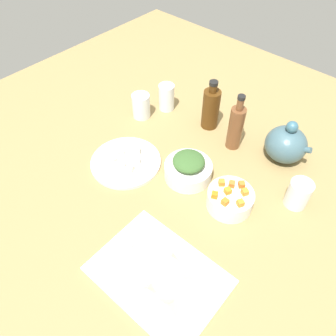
# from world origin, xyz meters

# --- Properties ---
(tabletop) EXTENTS (1.90, 1.90, 0.03)m
(tabletop) POSITION_xyz_m (0.00, 0.00, 0.01)
(tabletop) COLOR #967C4C
(tabletop) RESTS_ON ground
(cutting_board) EXTENTS (0.34, 0.25, 0.01)m
(cutting_board) POSITION_xyz_m (0.21, -0.27, 0.03)
(cutting_board) COLOR white
(cutting_board) RESTS_ON tabletop
(plate_tofu) EXTENTS (0.24, 0.24, 0.01)m
(plate_tofu) POSITION_xyz_m (-0.15, -0.05, 0.04)
(plate_tofu) COLOR white
(plate_tofu) RESTS_ON tabletop
(bowl_greens) EXTENTS (0.16, 0.16, 0.05)m
(bowl_greens) POSITION_xyz_m (0.04, 0.05, 0.06)
(bowl_greens) COLOR white
(bowl_greens) RESTS_ON tabletop
(bowl_carrots) EXTENTS (0.14, 0.14, 0.06)m
(bowl_carrots) POSITION_xyz_m (0.21, 0.04, 0.06)
(bowl_carrots) COLOR white
(bowl_carrots) RESTS_ON tabletop
(teapot) EXTENTS (0.16, 0.14, 0.16)m
(teapot) POSITION_xyz_m (0.23, 0.34, 0.09)
(teapot) COLOR #41626D
(teapot) RESTS_ON tabletop
(bottle_0) EXTENTS (0.05, 0.05, 0.22)m
(bottle_0) POSITION_xyz_m (0.07, 0.27, 0.12)
(bottle_0) COLOR brown
(bottle_0) RESTS_ON tabletop
(bottle_1) EXTENTS (0.06, 0.06, 0.20)m
(bottle_1) POSITION_xyz_m (-0.06, 0.31, 0.11)
(bottle_1) COLOR #4E2E0F
(bottle_1) RESTS_ON tabletop
(drinking_glass_0) EXTENTS (0.07, 0.07, 0.09)m
(drinking_glass_0) POSITION_xyz_m (0.36, 0.19, 0.08)
(drinking_glass_0) COLOR white
(drinking_glass_0) RESTS_ON tabletop
(drinking_glass_1) EXTENTS (0.06, 0.06, 0.11)m
(drinking_glass_1) POSITION_xyz_m (-0.26, 0.28, 0.08)
(drinking_glass_1) COLOR white
(drinking_glass_1) RESTS_ON tabletop
(drinking_glass_2) EXTENTS (0.07, 0.07, 0.10)m
(drinking_glass_2) POSITION_xyz_m (-0.30, 0.17, 0.08)
(drinking_glass_2) COLOR white
(drinking_glass_2) RESTS_ON tabletop
(carrot_cube_0) EXTENTS (0.02, 0.02, 0.02)m
(carrot_cube_0) POSITION_xyz_m (0.26, 0.03, 0.10)
(carrot_cube_0) COLOR orange
(carrot_cube_0) RESTS_ON bowl_carrots
(carrot_cube_1) EXTENTS (0.02, 0.02, 0.02)m
(carrot_cube_1) POSITION_xyz_m (0.20, 0.04, 0.10)
(carrot_cube_1) COLOR orange
(carrot_cube_1) RESTS_ON bowl_carrots
(carrot_cube_2) EXTENTS (0.02, 0.02, 0.02)m
(carrot_cube_2) POSITION_xyz_m (0.24, 0.07, 0.10)
(carrot_cube_2) COLOR orange
(carrot_cube_2) RESTS_ON bowl_carrots
(carrot_cube_3) EXTENTS (0.02, 0.02, 0.02)m
(carrot_cube_3) POSITION_xyz_m (0.22, -0.00, 0.10)
(carrot_cube_3) COLOR orange
(carrot_cube_3) RESTS_ON bowl_carrots
(carrot_cube_4) EXTENTS (0.02, 0.02, 0.02)m
(carrot_cube_4) POSITION_xyz_m (0.20, 0.07, 0.10)
(carrot_cube_4) COLOR orange
(carrot_cube_4) RESTS_ON bowl_carrots
(carrot_cube_5) EXTENTS (0.03, 0.03, 0.02)m
(carrot_cube_5) POSITION_xyz_m (0.17, 0.05, 0.10)
(carrot_cube_5) COLOR orange
(carrot_cube_5) RESTS_ON bowl_carrots
(carrot_cube_6) EXTENTS (0.03, 0.03, 0.02)m
(carrot_cube_6) POSITION_xyz_m (0.22, 0.09, 0.10)
(carrot_cube_6) COLOR orange
(carrot_cube_6) RESTS_ON bowl_carrots
(carrot_cube_7) EXTENTS (0.02, 0.02, 0.02)m
(carrot_cube_7) POSITION_xyz_m (0.18, 0.00, 0.10)
(carrot_cube_7) COLOR orange
(carrot_cube_7) RESTS_ON bowl_carrots
(chopped_greens_mound) EXTENTS (0.14, 0.14, 0.04)m
(chopped_greens_mound) POSITION_xyz_m (0.04, 0.05, 0.10)
(chopped_greens_mound) COLOR #395F2C
(chopped_greens_mound) RESTS_ON bowl_greens
(tofu_cube_0) EXTENTS (0.03, 0.03, 0.02)m
(tofu_cube_0) POSITION_xyz_m (-0.19, -0.04, 0.05)
(tofu_cube_0) COLOR #E3F4CF
(tofu_cube_0) RESTS_ON plate_tofu
(tofu_cube_1) EXTENTS (0.03, 0.03, 0.02)m
(tofu_cube_1) POSITION_xyz_m (-0.14, -0.08, 0.05)
(tofu_cube_1) COLOR white
(tofu_cube_1) RESTS_ON plate_tofu
(tofu_cube_2) EXTENTS (0.03, 0.03, 0.02)m
(tofu_cube_2) POSITION_xyz_m (-0.15, 0.01, 0.05)
(tofu_cube_2) COLOR white
(tofu_cube_2) RESTS_ON plate_tofu
(tofu_cube_3) EXTENTS (0.03, 0.03, 0.02)m
(tofu_cube_3) POSITION_xyz_m (-0.12, -0.03, 0.05)
(tofu_cube_3) COLOR white
(tofu_cube_3) RESTS_ON plate_tofu
(tofu_cube_4) EXTENTS (0.02, 0.02, 0.02)m
(tofu_cube_4) POSITION_xyz_m (-0.18, -0.08, 0.05)
(tofu_cube_4) COLOR white
(tofu_cube_4) RESTS_ON plate_tofu
(tofu_cube_5) EXTENTS (0.03, 0.03, 0.02)m
(tofu_cube_5) POSITION_xyz_m (-0.11, -0.07, 0.05)
(tofu_cube_5) COLOR white
(tofu_cube_5) RESTS_ON plate_tofu
(dumpling_0) EXTENTS (0.07, 0.07, 0.02)m
(dumpling_0) POSITION_xyz_m (0.27, -0.24, 0.05)
(dumpling_0) COLOR beige
(dumpling_0) RESTS_ON cutting_board
(dumpling_1) EXTENTS (0.06, 0.06, 0.03)m
(dumpling_1) POSITION_xyz_m (0.21, -0.22, 0.06)
(dumpling_1) COLOR beige
(dumpling_1) RESTS_ON cutting_board
(dumpling_2) EXTENTS (0.06, 0.06, 0.03)m
(dumpling_2) POSITION_xyz_m (0.22, -0.32, 0.05)
(dumpling_2) COLOR beige
(dumpling_2) RESTS_ON cutting_board
(dumpling_3) EXTENTS (0.08, 0.08, 0.02)m
(dumpling_3) POSITION_xyz_m (0.11, -0.27, 0.05)
(dumpling_3) COLOR beige
(dumpling_3) RESTS_ON cutting_board
(dumpling_4) EXTENTS (0.07, 0.07, 0.02)m
(dumpling_4) POSITION_xyz_m (0.11, -0.20, 0.05)
(dumpling_4) COLOR beige
(dumpling_4) RESTS_ON cutting_board
(dumpling_5) EXTENTS (0.06, 0.06, 0.03)m
(dumpling_5) POSITION_xyz_m (0.29, -0.32, 0.05)
(dumpling_5) COLOR beige
(dumpling_5) RESTS_ON cutting_board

